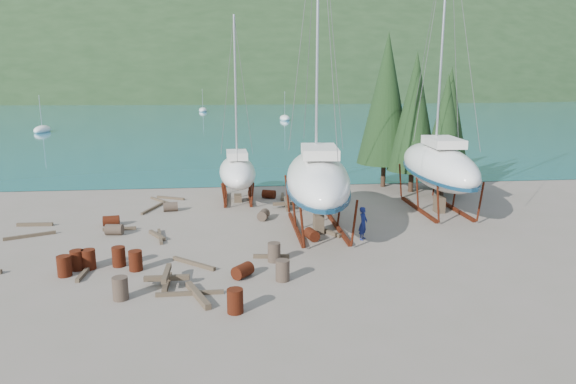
{
  "coord_description": "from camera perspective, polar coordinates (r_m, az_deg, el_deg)",
  "views": [
    {
      "loc": [
        -0.35,
        -23.67,
        8.08
      ],
      "look_at": [
        2.48,
        3.0,
        2.18
      ],
      "focal_mm": 32.0,
      "sensor_mm": 36.0,
      "label": 1
    }
  ],
  "objects": [
    {
      "name": "drum_15",
      "position": [
        28.79,
        -18.75,
        -3.97
      ],
      "size": [
        0.94,
        0.68,
        0.58
      ],
      "primitive_type": "cylinder",
      "rotation": [
        1.57,
        0.0,
        1.46
      ],
      "color": "#2D2823",
      "rests_on": "ground"
    },
    {
      "name": "cypress_mid_right",
      "position": [
        36.74,
        17.09,
        6.93
      ],
      "size": [
        3.06,
        3.06,
        8.5
      ],
      "color": "black",
      "rests_on": "ground"
    },
    {
      "name": "timber_5",
      "position": [
        23.39,
        -10.44,
        -7.81
      ],
      "size": [
        2.01,
        1.78,
        0.16
      ],
      "primitive_type": "cube",
      "rotation": [
        0.0,
        0.0,
        0.85
      ],
      "color": "#4F3D2D",
      "rests_on": "ground"
    },
    {
      "name": "timber_7",
      "position": [
        23.88,
        -1.87,
        -7.15
      ],
      "size": [
        1.68,
        0.39,
        0.17
      ],
      "primitive_type": "cube",
      "rotation": [
        0.0,
        0.0,
        1.44
      ],
      "color": "#4F3D2D",
      "rests_on": "ground"
    },
    {
      "name": "timber_11",
      "position": [
        27.65,
        -14.03,
        -4.8
      ],
      "size": [
        0.6,
        2.44,
        0.15
      ],
      "primitive_type": "cube",
      "rotation": [
        0.0,
        0.0,
        0.18
      ],
      "color": "#4F3D2D",
      "rests_on": "ground"
    },
    {
      "name": "timber_6",
      "position": [
        35.7,
        -0.62,
        -0.52
      ],
      "size": [
        0.4,
        1.87,
        0.19
      ],
      "primitive_type": "cube",
      "rotation": [
        0.0,
        0.0,
        3.03
      ],
      "color": "#4F3D2D",
      "rests_on": "ground"
    },
    {
      "name": "timber_2",
      "position": [
        32.25,
        -26.3,
        -3.25
      ],
      "size": [
        1.98,
        0.28,
        0.19
      ],
      "primitive_type": "cube",
      "rotation": [
        0.0,
        0.0,
        1.52
      ],
      "color": "#4F3D2D",
      "rests_on": "ground"
    },
    {
      "name": "drum_6",
      "position": [
        26.43,
        2.64,
        -4.75
      ],
      "size": [
        0.77,
        0.99,
        0.58
      ],
      "primitive_type": "cylinder",
      "rotation": [
        1.57,
        0.0,
        0.24
      ],
      "color": "#55240E",
      "rests_on": "ground"
    },
    {
      "name": "cypress_near_right",
      "position": [
        37.99,
        13.88,
        8.6
      ],
      "size": [
        3.6,
        3.6,
        10.0
      ],
      "color": "black",
      "rests_on": "ground"
    },
    {
      "name": "bay_water",
      "position": [
        338.77,
        -6.11,
        10.98
      ],
      "size": [
        700.0,
        700.0,
        0.0
      ],
      "primitive_type": "plane",
      "color": "#1B6C8A",
      "rests_on": "ground"
    },
    {
      "name": "drum_12",
      "position": [
        21.68,
        -5.06,
        -8.7
      ],
      "size": [
        1.01,
        1.05,
        0.58
      ],
      "primitive_type": "cylinder",
      "rotation": [
        1.57,
        0.0,
        2.45
      ],
      "color": "#55240E",
      "rests_on": "ground"
    },
    {
      "name": "cypress_back_left",
      "position": [
        39.37,
        10.87,
        10.13
      ],
      "size": [
        4.14,
        4.14,
        11.5
      ],
      "color": "black",
      "rests_on": "ground"
    },
    {
      "name": "drum_9",
      "position": [
        32.91,
        -12.92,
        -1.6
      ],
      "size": [
        0.95,
        0.7,
        0.58
      ],
      "primitive_type": "cylinder",
      "rotation": [
        1.57,
        0.0,
        1.71
      ],
      "color": "#2D2823",
      "rests_on": "ground"
    },
    {
      "name": "drum_10",
      "position": [
        23.98,
        -18.29,
        -6.83
      ],
      "size": [
        0.58,
        0.58,
        0.88
      ],
      "primitive_type": "cylinder",
      "color": "#55240E",
      "rests_on": "ground"
    },
    {
      "name": "large_sailboat_near",
      "position": [
        27.64,
        3.29,
        1.53
      ],
      "size": [
        4.39,
        11.6,
        17.86
      ],
      "rotation": [
        0.0,
        0.0,
        -0.1
      ],
      "color": "white",
      "rests_on": "ground"
    },
    {
      "name": "large_sailboat_far",
      "position": [
        33.2,
        16.35,
        2.86
      ],
      "size": [
        4.04,
        11.3,
        17.54
      ],
      "rotation": [
        0.0,
        0.0,
        -0.07
      ],
      "color": "white",
      "rests_on": "ground"
    },
    {
      "name": "timber_8",
      "position": [
        27.8,
        -14.35,
        -4.69
      ],
      "size": [
        1.08,
        1.62,
        0.19
      ],
      "primitive_type": "cube",
      "rotation": [
        0.0,
        0.0,
        0.54
      ],
      "color": "#4F3D2D",
      "rests_on": "ground"
    },
    {
      "name": "far_house_left",
      "position": [
        221.9,
        -22.02,
        10.2
      ],
      "size": [
        6.6,
        5.6,
        5.6
      ],
      "color": "beige",
      "rests_on": "ground"
    },
    {
      "name": "drum_11",
      "position": [
        30.22,
        -2.75,
        -2.54
      ],
      "size": [
        0.81,
        1.01,
        0.58
      ],
      "primitive_type": "cylinder",
      "rotation": [
        1.57,
        0.0,
        2.84
      ],
      "color": "#2D2823",
      "rests_on": "ground"
    },
    {
      "name": "timber_1",
      "position": [
        27.6,
        4.46,
        -4.44
      ],
      "size": [
        1.19,
        1.72,
        0.19
      ],
      "primitive_type": "cube",
      "rotation": [
        0.0,
        0.0,
        0.57
      ],
      "color": "#4F3D2D",
      "rests_on": "ground"
    },
    {
      "name": "timber_17",
      "position": [
        30.14,
        -26.75,
        -4.35
      ],
      "size": [
        2.33,
        1.22,
        0.16
      ],
      "primitive_type": "cube",
      "rotation": [
        0.0,
        0.0,
        2.01
      ],
      "color": "#4F3D2D",
      "rests_on": "ground"
    },
    {
      "name": "drum_0",
      "position": [
        23.62,
        -23.61,
        -7.55
      ],
      "size": [
        0.58,
        0.58,
        0.88
      ],
      "primitive_type": "cylinder",
      "color": "#55240E",
      "rests_on": "ground"
    },
    {
      "name": "timber_15",
      "position": [
        33.79,
        -14.71,
        -1.71
      ],
      "size": [
        1.13,
        3.04,
        0.15
      ],
      "primitive_type": "cube",
      "rotation": [
        0.0,
        0.0,
        2.82
      ],
      "color": "#4F3D2D",
      "rests_on": "ground"
    },
    {
      "name": "small_sailboat_shore",
      "position": [
        34.81,
        -5.66,
        2.29
      ],
      "size": [
        2.71,
        7.69,
        12.15
      ],
      "rotation": [
        0.0,
        0.0,
        0.04
      ],
      "color": "white",
      "rests_on": "ground"
    },
    {
      "name": "timber_pile_fore",
      "position": [
        21.39,
        -13.33,
        -9.28
      ],
      "size": [
        1.8,
        1.8,
        0.6
      ],
      "color": "#4F3D2D",
      "rests_on": "ground"
    },
    {
      "name": "drum_14",
      "position": [
        23.25,
        -16.58,
        -7.32
      ],
      "size": [
        0.58,
        0.58,
        0.88
      ],
      "primitive_type": "cylinder",
      "color": "#55240E",
      "rests_on": "ground"
    },
    {
      "name": "timber_3",
      "position": [
        20.36,
        -10.85,
        -10.99
      ],
      "size": [
        2.58,
        0.19,
        0.15
      ],
      "primitive_type": "cube",
      "rotation": [
        0.0,
        0.0,
        1.59
      ],
      "color": "#4F3D2D",
      "rests_on": "ground"
    },
    {
      "name": "timber_16",
      "position": [
        20.05,
        -9.99,
        -11.21
      ],
      "size": [
        1.1,
        2.34,
        0.23
      ],
      "primitive_type": "cube",
      "rotation": [
        0.0,
        0.0,
        0.38
      ],
      "color": "#4F3D2D",
      "rests_on": "ground"
    },
    {
      "name": "drum_5",
      "position": [
        23.34,
        -1.55,
        -6.71
      ],
      "size": [
        0.58,
        0.58,
        0.88
      ],
      "primitive_type": "cylinder",
      "color": "#2D2823",
      "rests_on": "ground"
    },
    {
      "name": "drum_16",
      "position": [
        20.49,
        -18.13,
        -10.14
      ],
      "size": [
        0.58,
        0.58,
        0.88
      ],
      "primitive_type": "cylinder",
      "color": "#2D2823",
      "rests_on": "ground"
    },
    {
      "name": "worker",
      "position": [
        26.63,
        8.35,
        -3.46
      ],
      "size": [
        0.69,
        0.75,
        1.72
      ],
      "primitive_type": "imported",
      "rotation": [
        0.0,
        0.0,
        0.98
      ],
      "color": "#131B53",
      "rests_on": "ground"
    },
    {
      "name": "cypress_far_right",
      "position": [
        40.06,
        17.43,
        7.74
      ],
      "size": [
        3.24,
        3.24,
        9.0
      ],
      "color": "black",
      "rests_on": "ground"
    },
    {
      "name": "timber_9",
      "position": [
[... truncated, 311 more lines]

